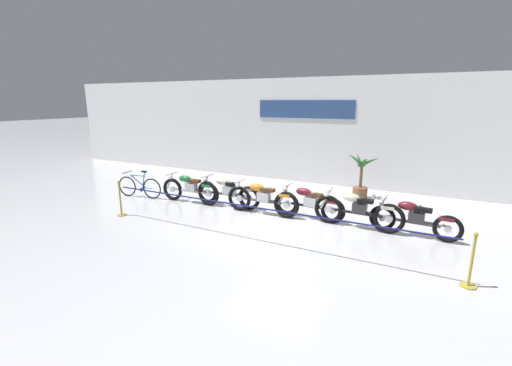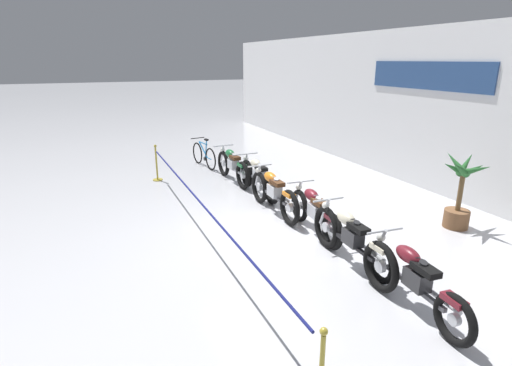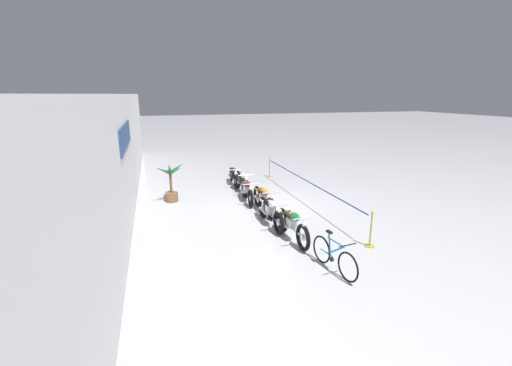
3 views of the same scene
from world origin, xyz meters
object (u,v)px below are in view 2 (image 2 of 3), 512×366
at_px(motorcycle_green_0, 233,166).
at_px(motorcycle_maroon_5, 414,280).
at_px(motorcycle_orange_2, 273,192).
at_px(motorcycle_cream_4, 351,239).
at_px(stanchion_far_left, 180,186).
at_px(motorcycle_cream_1, 258,177).
at_px(potted_palm_left_of_row, 460,194).
at_px(motorcycle_maroon_3, 315,212).
at_px(bicycle, 204,155).

relative_size(motorcycle_green_0, motorcycle_maroon_5, 1.01).
xyz_separation_m(motorcycle_orange_2, motorcycle_cream_4, (2.74, 0.12, 0.00)).
height_order(motorcycle_cream_4, stanchion_far_left, stanchion_far_left).
distance_m(motorcycle_cream_1, motorcycle_orange_2, 1.34).
bearing_deg(potted_palm_left_of_row, stanchion_far_left, -119.15).
bearing_deg(motorcycle_maroon_5, stanchion_far_left, -155.24).
height_order(motorcycle_maroon_3, motorcycle_maroon_5, motorcycle_maroon_3).
relative_size(motorcycle_orange_2, motorcycle_maroon_3, 1.10).
distance_m(motorcycle_orange_2, motorcycle_cream_4, 2.75).
relative_size(motorcycle_orange_2, motorcycle_maroon_5, 1.07).
bearing_deg(motorcycle_green_0, bicycle, -172.07).
relative_size(motorcycle_cream_1, motorcycle_orange_2, 0.99).
bearing_deg(motorcycle_cream_4, bicycle, -176.77).
bearing_deg(motorcycle_orange_2, potted_palm_left_of_row, 54.34).
distance_m(motorcycle_cream_1, motorcycle_maroon_5, 5.43).
bearing_deg(motorcycle_cream_1, stanchion_far_left, -71.71).
bearing_deg(motorcycle_green_0, motorcycle_orange_2, 0.49).
bearing_deg(bicycle, motorcycle_cream_4, 3.23).
bearing_deg(motorcycle_green_0, stanchion_far_left, -43.92).
relative_size(motorcycle_orange_2, potted_palm_left_of_row, 1.47).
xyz_separation_m(motorcycle_cream_1, motorcycle_cream_4, (4.07, -0.09, 0.02)).
distance_m(motorcycle_green_0, stanchion_far_left, 2.83).
bearing_deg(stanchion_far_left, potted_palm_left_of_row, 60.85).
relative_size(motorcycle_green_0, motorcycle_cream_4, 0.92).
xyz_separation_m(motorcycle_orange_2, stanchion_far_left, (-0.60, -1.98, 0.23)).
bearing_deg(motorcycle_maroon_5, bicycle, -176.81).
bearing_deg(motorcycle_maroon_5, motorcycle_maroon_3, 178.55).
xyz_separation_m(motorcycle_orange_2, bicycle, (-4.61, -0.30, -0.10)).
bearing_deg(motorcycle_cream_1, motorcycle_green_0, -170.24).
distance_m(motorcycle_orange_2, stanchion_far_left, 2.08).
distance_m(motorcycle_maroon_5, stanchion_far_left, 5.19).
xyz_separation_m(motorcycle_cream_1, potted_palm_left_of_row, (3.59, 2.95, 0.27)).
distance_m(motorcycle_green_0, motorcycle_maroon_5, 6.74).
distance_m(motorcycle_maroon_3, motorcycle_cream_4, 1.39).
height_order(motorcycle_green_0, bicycle, bicycle).
bearing_deg(motorcycle_maroon_3, potted_palm_left_of_row, 72.78).
bearing_deg(motorcycle_orange_2, bicycle, -176.31).
distance_m(motorcycle_cream_4, potted_palm_left_of_row, 3.09).
height_order(motorcycle_green_0, motorcycle_cream_1, motorcycle_green_0).
bearing_deg(potted_palm_left_of_row, motorcycle_orange_2, -125.66).
distance_m(motorcycle_orange_2, motorcycle_maroon_3, 1.39).
height_order(motorcycle_orange_2, motorcycle_maroon_3, motorcycle_orange_2).
bearing_deg(potted_palm_left_of_row, motorcycle_maroon_3, -107.22).
distance_m(motorcycle_maroon_3, motorcycle_maroon_5, 2.74).
height_order(motorcycle_green_0, motorcycle_maroon_3, motorcycle_green_0).
bearing_deg(bicycle, potted_palm_left_of_row, 26.67).
xyz_separation_m(motorcycle_cream_4, stanchion_far_left, (-3.34, -2.10, 0.23)).
relative_size(motorcycle_cream_1, stanchion_far_left, 0.26).
xyz_separation_m(motorcycle_cream_1, bicycle, (-3.29, -0.50, -0.09)).
height_order(motorcycle_orange_2, motorcycle_cream_4, motorcycle_cream_4).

